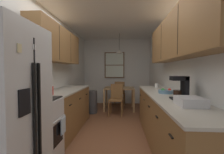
{
  "coord_description": "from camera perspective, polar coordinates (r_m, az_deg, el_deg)",
  "views": [
    {
      "loc": [
        0.23,
        -2.63,
        1.31
      ],
      "look_at": [
        -0.02,
        1.23,
        1.15
      ],
      "focal_mm": 25.11,
      "sensor_mm": 36.0,
      "label": 1
    }
  ],
  "objects": [
    {
      "name": "dining_table",
      "position": [
        5.29,
        2.63,
        -5.08
      ],
      "size": [
        0.99,
        0.8,
        0.74
      ],
      "color": "#A87F51",
      "rests_on": "ground"
    },
    {
      "name": "coffee_maker",
      "position": [
        2.44,
        23.89,
        -3.46
      ],
      "size": [
        0.22,
        0.18,
        0.33
      ],
      "color": "black",
      "rests_on": "counter_right"
    },
    {
      "name": "upper_cabinets_left",
      "position": [
        3.61,
        -18.97,
        10.77
      ],
      "size": [
        0.33,
        2.01,
        0.72
      ],
      "color": "brown"
    },
    {
      "name": "dish_towel",
      "position": [
        2.53,
        -17.36,
        -16.5
      ],
      "size": [
        0.02,
        0.16,
        0.24
      ],
      "primitive_type": "cube",
      "color": "silver"
    },
    {
      "name": "wall_right",
      "position": [
        3.8,
        20.91,
        1.65
      ],
      "size": [
        0.1,
        9.0,
        2.55
      ],
      "primitive_type": "cube",
      "color": "silver",
      "rests_on": "ground"
    },
    {
      "name": "trash_bin",
      "position": [
        4.93,
        -7.27,
        -8.96
      ],
      "size": [
        0.32,
        0.32,
        0.69
      ],
      "primitive_type": "cylinder",
      "color": "#3F3F42",
      "rests_on": "ground"
    },
    {
      "name": "counter_right",
      "position": [
        2.93,
        19.45,
        -14.86
      ],
      "size": [
        0.64,
        3.08,
        0.9
      ],
      "color": "brown",
      "rests_on": "ground"
    },
    {
      "name": "back_window",
      "position": [
        6.22,
        0.9,
        4.34
      ],
      "size": [
        0.78,
        0.05,
        1.02
      ],
      "color": "brown"
    },
    {
      "name": "storage_canister",
      "position": [
        2.86,
        -21.84,
        -4.42
      ],
      "size": [
        0.13,
        0.13,
        0.17
      ],
      "color": "red",
      "rests_on": "counter_left"
    },
    {
      "name": "dining_chair_far",
      "position": [
        5.91,
        2.75,
        -5.52
      ],
      "size": [
        0.42,
        0.42,
        0.9
      ],
      "color": "brown",
      "rests_on": "ground"
    },
    {
      "name": "ceiling_slab",
      "position": [
        3.86,
        0.14,
        21.71
      ],
      "size": [
        4.4,
        9.0,
        0.08
      ],
      "primitive_type": "cube",
      "color": "white"
    },
    {
      "name": "wall_back",
      "position": [
        6.29,
        1.69,
        2.05
      ],
      "size": [
        4.4,
        0.1,
        2.55
      ],
      "primitive_type": "cube",
      "color": "silver",
      "rests_on": "ground"
    },
    {
      "name": "table_serving_bowl",
      "position": [
        5.24,
        3.01,
        -3.59
      ],
      "size": [
        0.17,
        0.17,
        0.06
      ],
      "primitive_type": "cylinder",
      "color": "#E0D14C",
      "rests_on": "dining_table"
    },
    {
      "name": "dish_rack",
      "position": [
        2.07,
        26.5,
        -7.97
      ],
      "size": [
        0.28,
        0.34,
        0.1
      ],
      "primitive_type": "cube",
      "color": "silver",
      "rests_on": "counter_right"
    },
    {
      "name": "stove_range",
      "position": [
        2.56,
        -26.38,
        -17.09
      ],
      "size": [
        0.66,
        0.59,
        1.1
      ],
      "color": "silver",
      "rests_on": "ground"
    },
    {
      "name": "ground_plane",
      "position": [
        3.87,
        0.14,
        -17.45
      ],
      "size": [
        12.0,
        12.0,
        0.0
      ],
      "primitive_type": "plane",
      "color": "brown"
    },
    {
      "name": "fruit_bowl",
      "position": [
        3.01,
        19.06,
        -4.95
      ],
      "size": [
        0.27,
        0.27,
        0.09
      ],
      "color": "#597F9E",
      "rests_on": "counter_right"
    },
    {
      "name": "wall_left",
      "position": [
        3.96,
        -19.74,
        1.69
      ],
      "size": [
        0.1,
        9.0,
        2.55
      ],
      "primitive_type": "cube",
      "color": "silver",
      "rests_on": "ground"
    },
    {
      "name": "upper_cabinets_right",
      "position": [
        2.85,
        22.93,
        13.44
      ],
      "size": [
        0.33,
        2.76,
        0.74
      ],
      "color": "brown"
    },
    {
      "name": "dining_chair_near",
      "position": [
        4.71,
        1.57,
        -7.55
      ],
      "size": [
        0.44,
        0.44,
        0.9
      ],
      "color": "brown",
      "rests_on": "ground"
    },
    {
      "name": "pendant_light",
      "position": [
        5.28,
        2.66,
        9.26
      ],
      "size": [
        0.24,
        0.24,
        0.66
      ],
      "color": "black"
    },
    {
      "name": "microwave_over_range",
      "position": [
        2.5,
        -29.17,
        9.39
      ],
      "size": [
        0.39,
        0.64,
        0.33
      ],
      "color": "black"
    },
    {
      "name": "counter_left",
      "position": [
        3.66,
        -16.29,
        -11.32
      ],
      "size": [
        0.64,
        1.93,
        0.9
      ],
      "color": "brown",
      "rests_on": "ground"
    },
    {
      "name": "mug_by_coffeemaker",
      "position": [
        3.87,
        15.91,
        -3.06
      ],
      "size": [
        0.11,
        0.08,
        0.11
      ],
      "color": "white",
      "rests_on": "counter_right"
    }
  ]
}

